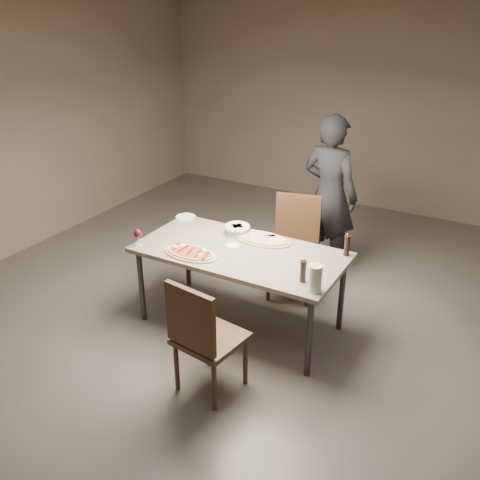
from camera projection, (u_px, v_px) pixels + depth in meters
The scene contains 14 objects.
room at pixel (240, 179), 4.33m from camera, with size 7.00×7.00×7.00m.
dining_table at pixel (240, 256), 4.63m from camera, with size 1.80×0.90×0.75m.
zucchini_pizza at pixel (191, 253), 4.53m from camera, with size 0.50×0.28×0.05m.
ham_pizza at pixel (262, 239), 4.79m from camera, with size 0.55×0.30×0.04m.
bread_basket at pixel (237, 228), 4.91m from camera, with size 0.24×0.24×0.09m.
oil_dish at pixel (233, 246), 4.68m from camera, with size 0.12×0.12×0.01m.
pepper_mill_left at pixel (303, 271), 4.08m from camera, with size 0.05×0.05×0.20m.
pepper_mill_right at pixel (347, 245), 4.49m from camera, with size 0.05×0.05×0.20m.
carafe at pixel (315, 278), 3.94m from camera, with size 0.10×0.10×0.21m.
wine_glass at pixel (138, 234), 4.66m from camera, with size 0.07×0.07×0.16m.
side_plate at pixel (186, 217), 5.28m from camera, with size 0.20×0.20×0.01m.
chair_near at pixel (202, 334), 3.86m from camera, with size 0.51×0.51×0.96m.
chair_far at pixel (295, 240), 5.27m from camera, with size 0.56×0.56×0.99m.
diner at pixel (330, 195), 5.56m from camera, with size 0.62×0.41×1.71m, color black.
Camera 1 is at (2.03, -3.61, 2.78)m, focal length 40.00 mm.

